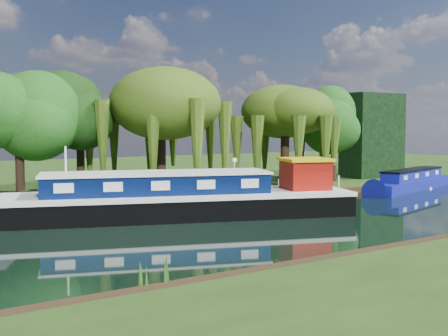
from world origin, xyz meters
TOP-DOWN VIEW (x-y plane):
  - ground at (0.00, 0.00)m, footprint 120.00×120.00m
  - far_bank at (0.00, 34.00)m, footprint 120.00×52.00m
  - dutch_barge at (-6.95, 5.31)m, footprint 21.16×11.32m
  - narrowboat at (16.44, 7.21)m, footprint 12.89×5.54m
  - red_dinghy at (-9.76, 6.26)m, footprint 3.65×3.05m
  - white_cruiser at (17.98, 7.22)m, footprint 2.44×2.24m
  - willow_left at (-4.02, 13.42)m, footprint 7.27×7.27m
  - willow_right at (6.38, 11.86)m, footprint 6.09×6.09m
  - tree_far_left at (-13.94, 13.77)m, footprint 5.10×5.10m
  - tree_far_mid at (-9.27, 15.74)m, footprint 4.86×4.86m
  - tree_far_right at (12.77, 12.83)m, footprint 4.40×4.40m
  - conifer_hedge at (19.00, 14.00)m, footprint 6.00×3.00m
  - lamppost at (0.50, 10.50)m, footprint 0.36×0.36m
  - mooring_posts at (-0.50, 8.40)m, footprint 19.16×0.16m

SIDE VIEW (x-z plane):
  - ground at x=0.00m, z-range 0.00..0.00m
  - red_dinghy at x=-9.76m, z-range -0.33..0.33m
  - white_cruiser at x=17.98m, z-range -0.54..0.54m
  - far_bank at x=0.00m, z-range 0.00..0.45m
  - narrowboat at x=16.44m, z-range -0.27..1.60m
  - mooring_posts at x=-0.50m, z-range 0.45..1.45m
  - dutch_barge at x=-6.95m, z-range -1.11..3.28m
  - lamppost at x=0.50m, z-range 1.14..3.70m
  - conifer_hedge at x=19.00m, z-range 0.45..8.45m
  - tree_far_right at x=12.77m, z-range 1.81..9.02m
  - willow_right at x=6.38m, z-range 2.15..9.57m
  - tree_far_mid at x=-9.27m, z-range 1.96..9.91m
  - tree_far_left at x=-13.94m, z-range 1.97..10.19m
  - willow_left at x=-4.02m, z-range 2.42..11.14m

